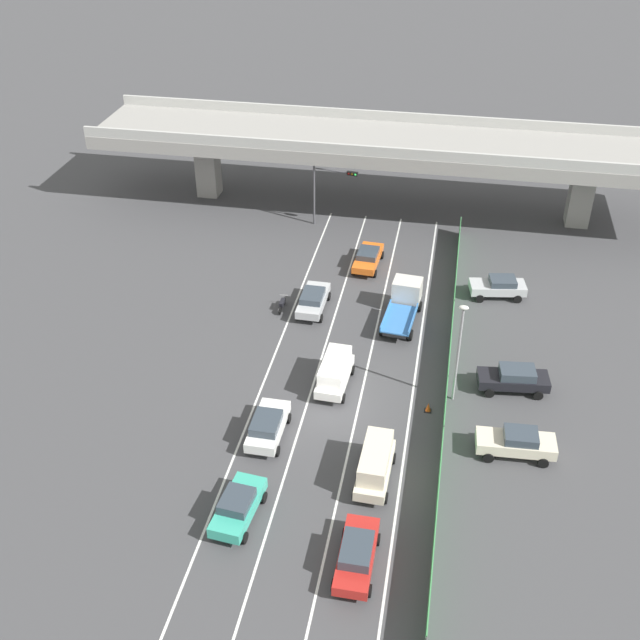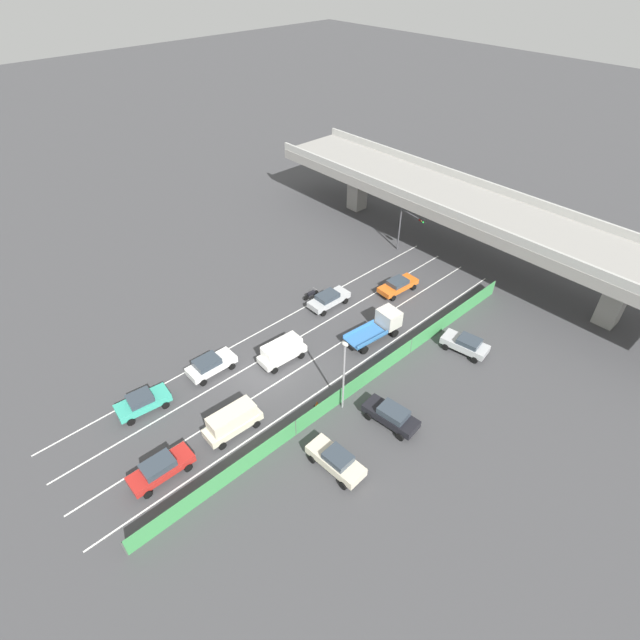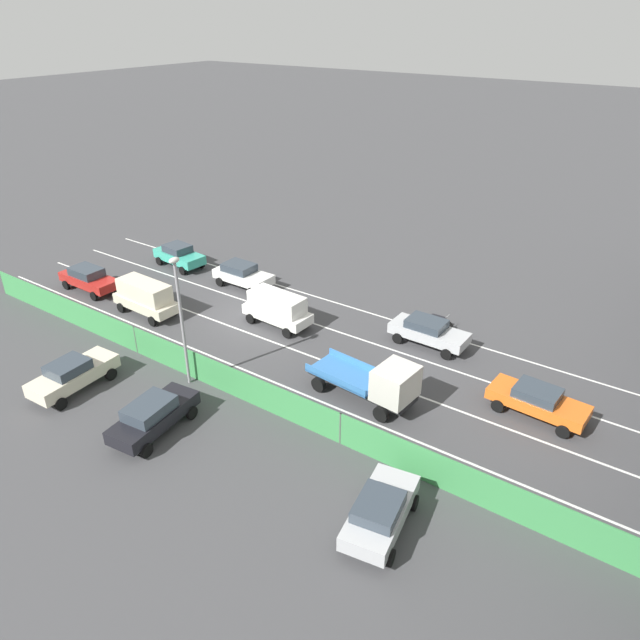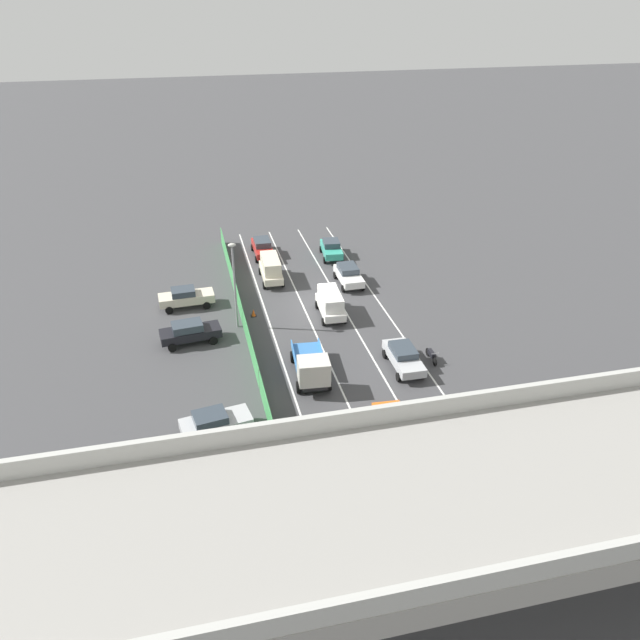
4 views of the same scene
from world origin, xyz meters
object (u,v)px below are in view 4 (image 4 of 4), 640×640
(car_sedan_white, at_px, (349,274))
(car_sedan_silver, at_px, (404,356))
(car_taxi_teal, at_px, (331,248))
(flatbed_truck_blue, at_px, (312,368))
(street_lamp, at_px, (234,277))
(parked_sedan_dark, at_px, (190,332))
(motorcycle, at_px, (431,355))
(parked_sedan_cream, at_px, (186,297))
(traffic_light, at_px, (528,444))
(car_van_white, at_px, (331,303))
(car_sedan_red, at_px, (262,247))
(car_van_cream, at_px, (271,268))
(parked_wagon_silver, at_px, (215,423))
(traffic_cone, at_px, (253,313))
(car_taxi_orange, at_px, (395,426))

(car_sedan_white, bearing_deg, car_sedan_silver, 90.24)
(car_taxi_teal, xyz_separation_m, flatbed_truck_blue, (6.74, 21.36, 0.34))
(street_lamp, bearing_deg, parked_sedan_dark, 23.75)
(motorcycle, bearing_deg, car_taxi_teal, -83.44)
(flatbed_truck_blue, bearing_deg, street_lamp, -66.24)
(parked_sedan_cream, bearing_deg, traffic_light, 120.56)
(parked_sedan_dark, bearing_deg, flatbed_truck_blue, 136.13)
(car_van_white, relative_size, parked_sedan_cream, 0.97)
(car_sedan_red, xyz_separation_m, parked_sedan_cream, (7.97, 9.69, 0.00))
(car_van_white, xyz_separation_m, car_taxi_teal, (-3.11, -12.06, -0.28))
(car_van_white, height_order, parked_sedan_dark, car_van_white)
(car_sedan_white, height_order, motorcycle, car_sedan_white)
(car_van_white, height_order, car_van_cream, car_van_cream)
(parked_wagon_silver, distance_m, traffic_cone, 15.29)
(parked_sedan_dark, bearing_deg, car_van_cream, -128.94)
(car_sedan_silver, bearing_deg, flatbed_truck_blue, 4.54)
(car_taxi_orange, distance_m, traffic_cone, 18.49)
(car_van_white, relative_size, car_sedan_silver, 0.98)
(traffic_light, bearing_deg, parked_sedan_dark, -52.71)
(traffic_light, bearing_deg, motorcycle, -94.14)
(parked_sedan_cream, distance_m, traffic_cone, 6.09)
(car_sedan_red, bearing_deg, car_taxi_teal, 163.56)
(car_taxi_orange, xyz_separation_m, parked_wagon_silver, (10.51, -2.76, 0.06))
(motorcycle, xyz_separation_m, parked_sedan_dark, (16.92, -6.60, 0.49))
(car_taxi_orange, bearing_deg, car_sedan_white, -98.18)
(car_taxi_orange, xyz_separation_m, traffic_light, (-4.44, 6.60, 3.20))
(flatbed_truck_blue, distance_m, parked_wagon_silver, 7.97)
(parked_sedan_dark, xyz_separation_m, parked_wagon_silver, (-0.94, 11.51, -0.04))
(flatbed_truck_blue, height_order, parked_wagon_silver, flatbed_truck_blue)
(car_sedan_silver, height_order, car_van_cream, car_van_cream)
(car_taxi_orange, distance_m, street_lamp, 18.01)
(car_sedan_red, height_order, car_van_cream, car_van_cream)
(car_van_cream, height_order, traffic_cone, car_van_cream)
(car_sedan_white, bearing_deg, car_van_white, 61.12)
(car_sedan_silver, distance_m, flatbed_truck_blue, 6.82)
(parked_wagon_silver, relative_size, street_lamp, 0.63)
(car_sedan_red, distance_m, traffic_light, 37.64)
(car_taxi_orange, height_order, flatbed_truck_blue, flatbed_truck_blue)
(flatbed_truck_blue, distance_m, parked_sedan_dark, 10.86)
(car_sedan_silver, xyz_separation_m, street_lamp, (10.84, -8.65, 3.43))
(car_sedan_silver, bearing_deg, street_lamp, -38.60)
(traffic_cone, bearing_deg, car_van_cream, -111.36)
(car_sedan_silver, relative_size, traffic_cone, 7.56)
(car_taxi_orange, relative_size, motorcycle, 2.44)
(car_van_cream, xyz_separation_m, traffic_light, (-8.08, 30.53, 2.78))
(car_sedan_red, xyz_separation_m, car_taxi_teal, (-6.64, 1.96, 0.00))
(car_sedan_red, bearing_deg, parked_sedan_cream, 50.59)
(car_van_white, relative_size, flatbed_truck_blue, 0.77)
(car_van_cream, bearing_deg, car_sedan_white, 161.38)
(car_van_white, height_order, street_lamp, street_lamp)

